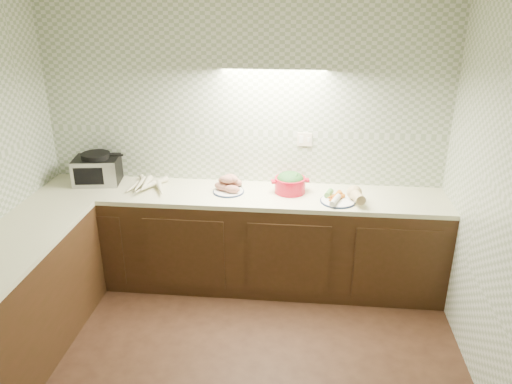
# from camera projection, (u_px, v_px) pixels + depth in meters

# --- Properties ---
(room) EXTENTS (3.60, 3.60, 2.60)m
(room) POSITION_uv_depth(u_px,v_px,m) (202.00, 176.00, 2.72)
(room) COLOR black
(room) RESTS_ON ground
(counter) EXTENTS (3.60, 3.60, 0.90)m
(counter) POSITION_uv_depth(u_px,v_px,m) (140.00, 284.00, 3.86)
(counter) COLOR black
(counter) RESTS_ON ground
(toaster_oven) EXTENTS (0.44, 0.36, 0.28)m
(toaster_oven) POSITION_uv_depth(u_px,v_px,m) (97.00, 169.00, 4.56)
(toaster_oven) COLOR black
(toaster_oven) RESTS_ON counter
(parsnip_pile) EXTENTS (0.32, 0.36, 0.09)m
(parsnip_pile) POSITION_uv_depth(u_px,v_px,m) (145.00, 182.00, 4.54)
(parsnip_pile) COLOR beige
(parsnip_pile) RESTS_ON counter
(sweet_potato_plate) EXTENTS (0.28, 0.27, 0.17)m
(sweet_potato_plate) POSITION_uv_depth(u_px,v_px,m) (229.00, 185.00, 4.38)
(sweet_potato_plate) COLOR #131D3B
(sweet_potato_plate) RESTS_ON counter
(onion_bowl) EXTENTS (0.14, 0.14, 0.11)m
(onion_bowl) POSITION_uv_depth(u_px,v_px,m) (234.00, 183.00, 4.49)
(onion_bowl) COLOR black
(onion_bowl) RESTS_ON counter
(dutch_oven) EXTENTS (0.34, 0.32, 0.19)m
(dutch_oven) POSITION_uv_depth(u_px,v_px,m) (290.00, 182.00, 4.36)
(dutch_oven) COLOR #B70C21
(dutch_oven) RESTS_ON counter
(veg_plate) EXTENTS (0.36, 0.34, 0.14)m
(veg_plate) POSITION_uv_depth(u_px,v_px,m) (346.00, 196.00, 4.19)
(veg_plate) COLOR #131D3B
(veg_plate) RESTS_ON counter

